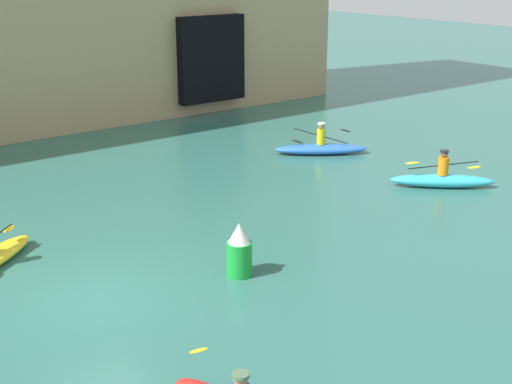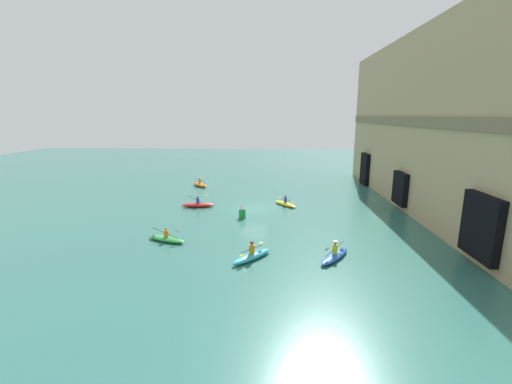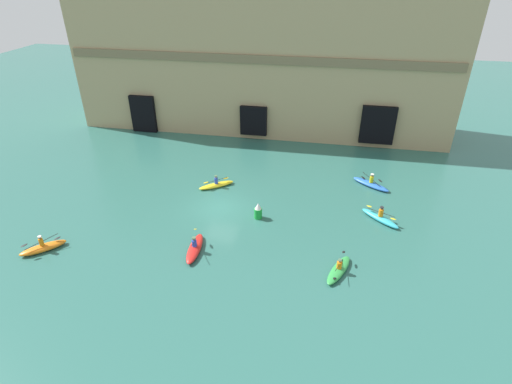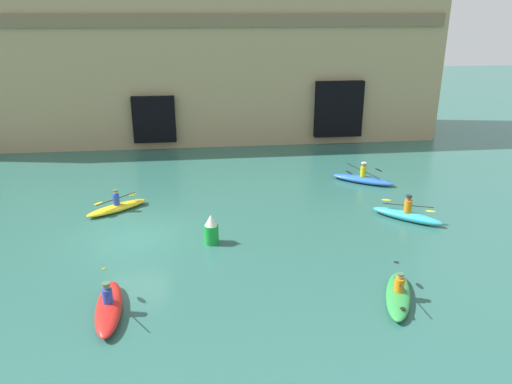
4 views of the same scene
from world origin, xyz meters
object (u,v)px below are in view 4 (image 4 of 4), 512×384
object	(u,v)px
marker_buoy	(211,230)
kayak_red	(109,307)
kayak_blue	(363,179)
kayak_cyan	(407,215)
kayak_yellow	(117,207)
kayak_green	(398,294)

from	to	relation	value
marker_buoy	kayak_red	bearing A→B (deg)	-126.23
kayak_blue	kayak_cyan	world-z (taller)	kayak_cyan
kayak_yellow	kayak_blue	size ratio (longest dim) A/B	0.89
kayak_yellow	kayak_green	xyz separation A→B (m)	(10.32, -8.97, -0.00)
kayak_blue	kayak_green	world-z (taller)	kayak_blue
kayak_yellow	kayak_blue	world-z (taller)	kayak_blue
kayak_green	marker_buoy	world-z (taller)	marker_buoy
kayak_cyan	marker_buoy	xyz separation A→B (m)	(-8.91, -1.32, 0.33)
kayak_red	kayak_cyan	xyz separation A→B (m)	(12.32, 5.96, 0.01)
kayak_red	kayak_yellow	world-z (taller)	kayak_red
kayak_yellow	marker_buoy	size ratio (longest dim) A/B	2.30
kayak_blue	kayak_green	xyz separation A→B (m)	(-2.57, -11.52, -0.02)
kayak_green	kayak_cyan	distance (m)	6.95
kayak_red	kayak_blue	xyz separation A→B (m)	(11.95, 11.18, -0.01)
kayak_cyan	kayak_green	bearing A→B (deg)	-73.13
kayak_yellow	kayak_cyan	world-z (taller)	kayak_cyan
kayak_red	kayak_yellow	bearing A→B (deg)	1.98
kayak_red	marker_buoy	xyz separation A→B (m)	(3.40, 4.64, 0.35)
kayak_red	kayak_blue	bearing A→B (deg)	-51.14
kayak_blue	kayak_green	size ratio (longest dim) A/B	1.04
marker_buoy	kayak_green	bearing A→B (deg)	-39.83
kayak_yellow	kayak_red	bearing A→B (deg)	-120.31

